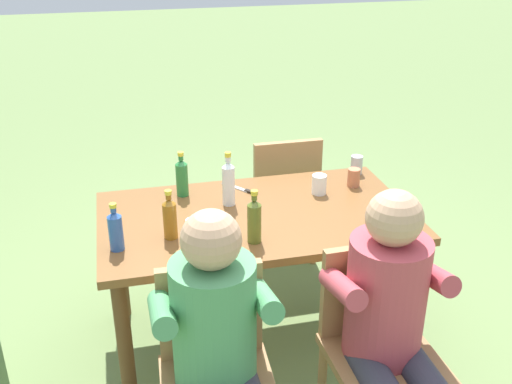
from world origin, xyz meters
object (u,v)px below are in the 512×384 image
object	(u,v)px
dining_table	(256,231)
chair_far_right	(282,192)
bottle_clear	(228,182)
bottle_green	(182,177)
table_knife	(242,189)
chair_near_left	(215,364)
chair_near_right	(377,338)
cup_glass	(194,231)
bottle_blue	(116,230)
cup_steel	(357,165)
cup_white	(319,184)
bottle_olive	(254,220)
cup_terracotta	(354,178)
person_in_white_shirt	(218,348)
person_in_plaid_shirt	(393,321)
bottle_amber	(170,218)

from	to	relation	value
dining_table	chair_far_right	distance (m)	0.83
bottle_clear	bottle_green	distance (m)	0.27
dining_table	table_knife	xyz separation A→B (m)	(-0.01, 0.29, 0.10)
chair_near_left	bottle_green	bearing A→B (deg)	89.03
chair_near_right	cup_glass	bearing A→B (deg)	142.57
chair_far_right	bottle_blue	xyz separation A→B (m)	(-1.03, -0.93, 0.35)
cup_steel	cup_white	bearing A→B (deg)	-145.19
bottle_clear	cup_glass	distance (m)	0.43
chair_near_right	cup_glass	distance (m)	0.92
chair_far_right	bottle_olive	bearing A→B (deg)	-112.65
dining_table	cup_white	distance (m)	0.44
chair_near_right	chair_far_right	size ratio (longest dim) A/B	1.00
cup_terracotta	chair_near_left	bearing A→B (deg)	-134.98
chair_near_left	cup_steel	size ratio (longest dim) A/B	8.21
chair_near_left	cup_terracotta	size ratio (longest dim) A/B	8.67
person_in_white_shirt	cup_white	xyz separation A→B (m)	(0.73, 1.00, 0.14)
cup_terracotta	cup_glass	bearing A→B (deg)	-156.13
bottle_blue	cup_terracotta	bearing A→B (deg)	16.92
bottle_clear	cup_glass	size ratio (longest dim) A/B	2.39
bottle_olive	cup_white	distance (m)	0.62
chair_near_right	person_in_plaid_shirt	distance (m)	0.20
cup_terracotta	cup_glass	distance (m)	1.02
bottle_green	cup_white	distance (m)	0.72
cup_terracotta	bottle_clear	bearing A→B (deg)	-175.12
chair_near_right	bottle_amber	xyz separation A→B (m)	(-0.78, 0.60, 0.36)
chair_far_right	cup_glass	bearing A→B (deg)	-125.80
cup_white	cup_terracotta	bearing A→B (deg)	12.31
chair_near_left	bottle_blue	xyz separation A→B (m)	(-0.34, 0.55, 0.35)
chair_near_right	bottle_olive	bearing A→B (deg)	131.16
person_in_white_shirt	bottle_amber	distance (m)	0.74
bottle_clear	bottle_green	size ratio (longest dim) A/B	1.17
table_knife	cup_terracotta	bearing A→B (deg)	-8.42
dining_table	bottle_green	distance (m)	0.49
bottle_blue	cup_terracotta	size ratio (longest dim) A/B	2.24
person_in_white_shirt	cup_steel	bearing A→B (deg)	49.71
cup_steel	cup_glass	size ratio (longest dim) A/B	0.89
bottle_green	bottle_blue	xyz separation A→B (m)	(-0.35, -0.49, -0.01)
person_in_white_shirt	bottle_blue	xyz separation A→B (m)	(-0.33, 0.66, 0.18)
cup_glass	bottle_green	bearing A→B (deg)	88.33
person_in_plaid_shirt	bottle_clear	xyz separation A→B (m)	(-0.46, 0.99, 0.21)
bottle_clear	cup_steel	xyz separation A→B (m)	(0.78, 0.22, -0.07)
dining_table	cup_terracotta	world-z (taller)	cup_terracotta
cup_glass	person_in_plaid_shirt	bearing A→B (deg)	-42.68
bottle_green	cup_white	bearing A→B (deg)	-12.01
cup_glass	table_knife	distance (m)	0.61
bottle_clear	bottle_olive	xyz separation A→B (m)	(0.04, -0.40, -0.01)
person_in_white_shirt	cup_glass	xyz separation A→B (m)	(0.01, 0.63, 0.15)
bottle_olive	table_knife	world-z (taller)	bottle_olive
cup_steel	person_in_plaid_shirt	bearing A→B (deg)	-105.23
chair_far_right	bottle_green	xyz separation A→B (m)	(-0.67, -0.44, 0.36)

